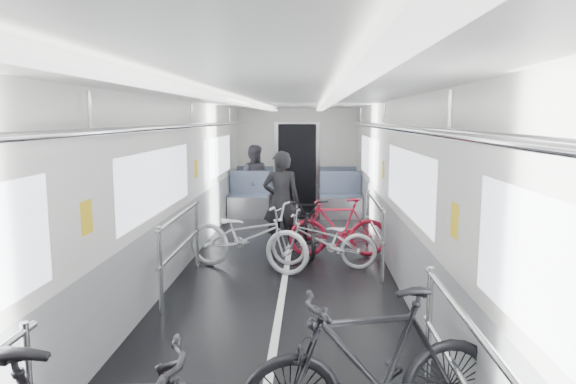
% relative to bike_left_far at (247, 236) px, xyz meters
% --- Properties ---
extents(car_shell, '(3.02, 14.01, 2.41)m').
position_rel_bike_left_far_xyz_m(car_shell, '(0.55, 0.72, 0.64)').
color(car_shell, black).
rests_on(car_shell, ground).
extents(bike_left_far, '(1.98, 1.24, 0.98)m').
position_rel_bike_left_far_xyz_m(bike_left_far, '(0.00, 0.00, 0.00)').
color(bike_left_far, silver).
rests_on(bike_left_far, floor).
extents(bike_right_near, '(1.84, 0.90, 1.07)m').
position_rel_bike_left_far_xyz_m(bike_right_near, '(1.30, -3.90, 0.04)').
color(bike_right_near, black).
rests_on(bike_right_near, floor).
extents(bike_right_mid, '(1.60, 0.77, 0.81)m').
position_rel_bike_left_far_xyz_m(bike_right_mid, '(1.08, 0.18, -0.09)').
color(bike_right_mid, silver).
rests_on(bike_right_mid, floor).
extents(bike_right_far, '(1.55, 0.51, 0.92)m').
position_rel_bike_left_far_xyz_m(bike_right_far, '(1.33, 0.78, -0.03)').
color(bike_right_far, '#B3162C').
rests_on(bike_right_far, floor).
extents(bike_aisle, '(1.03, 1.85, 0.92)m').
position_rel_bike_left_far_xyz_m(bike_aisle, '(0.74, 1.00, -0.03)').
color(bike_aisle, black).
rests_on(bike_aisle, floor).
extents(person_standing, '(0.63, 0.44, 1.63)m').
position_rel_bike_left_far_xyz_m(person_standing, '(0.42, 1.10, 0.33)').
color(person_standing, black).
rests_on(person_standing, floor).
extents(person_seated, '(0.82, 0.67, 1.55)m').
position_rel_bike_left_far_xyz_m(person_seated, '(-0.40, 4.41, 0.29)').
color(person_seated, '#302D35').
rests_on(person_seated, floor).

